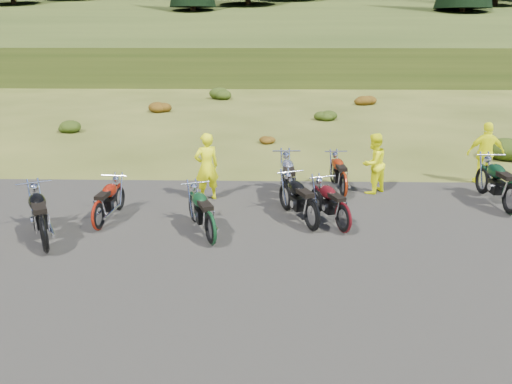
{
  "coord_description": "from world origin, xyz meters",
  "views": [
    {
      "loc": [
        -0.26,
        -10.21,
        4.38
      ],
      "look_at": [
        -0.55,
        0.72,
        0.76
      ],
      "focal_mm": 35.0,
      "sensor_mm": 36.0,
      "label": 1
    }
  ],
  "objects_px": {
    "person_middle": "(207,168)",
    "motorcycle_7": "(508,215)",
    "motorcycle_3": "(290,209)",
    "motorcycle_0": "(47,254)"
  },
  "relations": [
    {
      "from": "person_middle",
      "to": "motorcycle_7",
      "type": "bearing_deg",
      "value": 146.91
    },
    {
      "from": "motorcycle_3",
      "to": "person_middle",
      "type": "xyz_separation_m",
      "value": [
        -2.17,
        0.64,
        0.9
      ]
    },
    {
      "from": "motorcycle_7",
      "to": "person_middle",
      "type": "xyz_separation_m",
      "value": [
        -7.51,
        0.93,
        0.9
      ]
    },
    {
      "from": "motorcycle_7",
      "to": "person_middle",
      "type": "bearing_deg",
      "value": 80.79
    },
    {
      "from": "motorcycle_0",
      "to": "motorcycle_3",
      "type": "distance_m",
      "value": 5.75
    },
    {
      "from": "motorcycle_0",
      "to": "motorcycle_3",
      "type": "bearing_deg",
      "value": -90.45
    },
    {
      "from": "motorcycle_0",
      "to": "motorcycle_7",
      "type": "height_order",
      "value": "motorcycle_7"
    },
    {
      "from": "motorcycle_3",
      "to": "person_middle",
      "type": "height_order",
      "value": "person_middle"
    },
    {
      "from": "motorcycle_0",
      "to": "motorcycle_3",
      "type": "relative_size",
      "value": 0.97
    },
    {
      "from": "motorcycle_7",
      "to": "person_middle",
      "type": "height_order",
      "value": "person_middle"
    }
  ]
}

